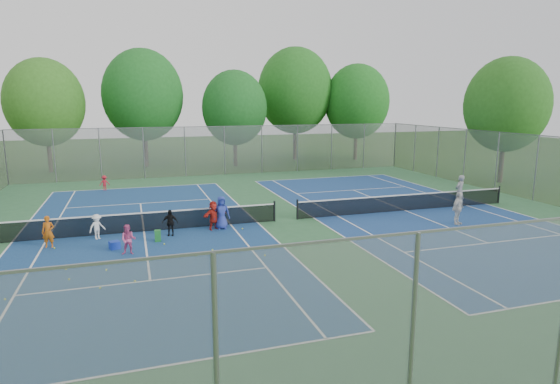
# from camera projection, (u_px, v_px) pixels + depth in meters

# --- Properties ---
(ground) EXTENTS (120.00, 120.00, 0.00)m
(ground) POSITION_uv_depth(u_px,v_px,m) (286.00, 220.00, 23.92)
(ground) COLOR #274F18
(ground) RESTS_ON ground
(court_pad) EXTENTS (32.00, 32.00, 0.01)m
(court_pad) POSITION_uv_depth(u_px,v_px,m) (286.00, 220.00, 23.92)
(court_pad) COLOR #30663C
(court_pad) RESTS_ON ground
(court_left) EXTENTS (10.97, 23.77, 0.01)m
(court_left) POSITION_uv_depth(u_px,v_px,m) (144.00, 232.00, 21.82)
(court_left) COLOR navy
(court_left) RESTS_ON court_pad
(court_right) EXTENTS (10.97, 23.77, 0.01)m
(court_right) POSITION_uv_depth(u_px,v_px,m) (405.00, 211.00, 26.02)
(court_right) COLOR navy
(court_right) RESTS_ON court_pad
(net_left) EXTENTS (12.87, 0.10, 0.91)m
(net_left) POSITION_uv_depth(u_px,v_px,m) (143.00, 222.00, 21.74)
(net_left) COLOR black
(net_left) RESTS_ON ground
(net_right) EXTENTS (12.87, 0.10, 0.91)m
(net_right) POSITION_uv_depth(u_px,v_px,m) (405.00, 203.00, 25.93)
(net_right) COLOR black
(net_right) RESTS_ON ground
(fence_north) EXTENTS (32.00, 0.10, 4.00)m
(fence_north) POSITION_uv_depth(u_px,v_px,m) (224.00, 151.00, 38.50)
(fence_north) COLOR gray
(fence_north) RESTS_ON ground
(fence_east) EXTENTS (0.10, 32.00, 4.00)m
(fence_east) POSITION_uv_depth(u_px,v_px,m) (536.00, 168.00, 28.34)
(fence_east) COLOR gray
(fence_east) RESTS_ON ground
(tree_nw) EXTENTS (6.40, 6.40, 9.58)m
(tree_nw) POSITION_uv_depth(u_px,v_px,m) (45.00, 103.00, 39.16)
(tree_nw) COLOR #443326
(tree_nw) RESTS_ON ground
(tree_nl) EXTENTS (7.20, 7.20, 10.69)m
(tree_nl) POSITION_uv_depth(u_px,v_px,m) (143.00, 95.00, 42.37)
(tree_nl) COLOR #443326
(tree_nl) RESTS_ON ground
(tree_nc) EXTENTS (6.00, 6.00, 8.85)m
(tree_nc) POSITION_uv_depth(u_px,v_px,m) (234.00, 108.00, 43.12)
(tree_nc) COLOR #443326
(tree_nc) RESTS_ON ground
(tree_nr) EXTENTS (7.60, 7.60, 11.42)m
(tree_nr) POSITION_uv_depth(u_px,v_px,m) (295.00, 91.00, 47.71)
(tree_nr) COLOR #443326
(tree_nr) RESTS_ON ground
(tree_ne) EXTENTS (6.60, 6.60, 9.77)m
(tree_ne) POSITION_uv_depth(u_px,v_px,m) (357.00, 102.00, 47.84)
(tree_ne) COLOR #443326
(tree_ne) RESTS_ON ground
(tree_side_e) EXTENTS (6.00, 6.00, 9.20)m
(tree_side_e) POSITION_uv_depth(u_px,v_px,m) (506.00, 105.00, 34.13)
(tree_side_e) COLOR #443326
(tree_side_e) RESTS_ON ground
(ball_crate) EXTENTS (0.49, 0.49, 0.33)m
(ball_crate) POSITION_uv_depth(u_px,v_px,m) (115.00, 245.00, 19.26)
(ball_crate) COLOR #1735B3
(ball_crate) RESTS_ON ground
(ball_hopper) EXTENTS (0.27, 0.27, 0.51)m
(ball_hopper) POSITION_uv_depth(u_px,v_px,m) (158.00, 236.00, 20.27)
(ball_hopper) COLOR #238332
(ball_hopper) RESTS_ON ground
(student_a) EXTENTS (0.54, 0.39, 1.35)m
(student_a) POSITION_uv_depth(u_px,v_px,m) (48.00, 232.00, 19.35)
(student_a) COLOR #BF5A12
(student_a) RESTS_ON ground
(student_b) EXTENTS (0.68, 0.58, 1.22)m
(student_b) POSITION_uv_depth(u_px,v_px,m) (128.00, 240.00, 18.49)
(student_b) COLOR #CE5089
(student_b) RESTS_ON ground
(student_c) EXTENTS (0.84, 0.74, 1.13)m
(student_c) POSITION_uv_depth(u_px,v_px,m) (97.00, 227.00, 20.56)
(student_c) COLOR white
(student_c) RESTS_ON ground
(student_d) EXTENTS (0.76, 0.46, 1.22)m
(student_d) POSITION_uv_depth(u_px,v_px,m) (170.00, 223.00, 21.08)
(student_d) COLOR black
(student_d) RESTS_ON ground
(student_e) EXTENTS (0.78, 0.51, 1.59)m
(student_e) POSITION_uv_depth(u_px,v_px,m) (221.00, 213.00, 22.18)
(student_e) COLOR #293A99
(student_e) RESTS_ON ground
(student_f) EXTENTS (1.33, 0.94, 1.39)m
(student_f) POSITION_uv_depth(u_px,v_px,m) (214.00, 215.00, 22.08)
(student_f) COLOR red
(student_f) RESTS_ON ground
(child_far_baseline) EXTENTS (0.67, 0.39, 1.04)m
(child_far_baseline) POSITION_uv_depth(u_px,v_px,m) (105.00, 183.00, 31.87)
(child_far_baseline) COLOR red
(child_far_baseline) RESTS_ON ground
(instructor) EXTENTS (0.79, 0.65, 1.86)m
(instructor) POSITION_uv_depth(u_px,v_px,m) (460.00, 191.00, 26.81)
(instructor) COLOR gray
(instructor) RESTS_ON ground
(teen_court_b) EXTENTS (1.04, 0.76, 1.64)m
(teen_court_b) POSITION_uv_depth(u_px,v_px,m) (458.00, 208.00, 22.97)
(teen_court_b) COLOR silver
(teen_court_b) RESTS_ON ground
(tennis_ball_0) EXTENTS (0.07, 0.07, 0.07)m
(tennis_ball_0) POSITION_uv_depth(u_px,v_px,m) (164.00, 244.00, 19.80)
(tennis_ball_0) COLOR #B9D331
(tennis_ball_0) RESTS_ON ground
(tennis_ball_1) EXTENTS (0.07, 0.07, 0.07)m
(tennis_ball_1) POSITION_uv_depth(u_px,v_px,m) (242.00, 229.00, 22.19)
(tennis_ball_1) COLOR yellow
(tennis_ball_1) RESTS_ON ground
(tennis_ball_2) EXTENTS (0.07, 0.07, 0.07)m
(tennis_ball_2) POSITION_uv_depth(u_px,v_px,m) (100.00, 288.00, 15.15)
(tennis_ball_2) COLOR #BEDD33
(tennis_ball_2) RESTS_ON ground
(tennis_ball_3) EXTENTS (0.07, 0.07, 0.07)m
(tennis_ball_3) POSITION_uv_depth(u_px,v_px,m) (54.00, 249.00, 19.24)
(tennis_ball_3) COLOR gold
(tennis_ball_3) RESTS_ON ground
(tennis_ball_4) EXTENTS (0.07, 0.07, 0.07)m
(tennis_ball_4) POSITION_uv_depth(u_px,v_px,m) (5.00, 300.00, 14.27)
(tennis_ball_4) COLOR #B1CE2F
(tennis_ball_4) RESTS_ON ground
(tennis_ball_5) EXTENTS (0.07, 0.07, 0.07)m
(tennis_ball_5) POSITION_uv_depth(u_px,v_px,m) (69.00, 280.00, 15.88)
(tennis_ball_5) COLOR #C4D732
(tennis_ball_5) RESTS_ON ground
(tennis_ball_6) EXTENTS (0.07, 0.07, 0.07)m
(tennis_ball_6) POSITION_uv_depth(u_px,v_px,m) (135.00, 282.00, 15.73)
(tennis_ball_6) COLOR #CDE435
(tennis_ball_6) RESTS_ON ground
(tennis_ball_7) EXTENTS (0.07, 0.07, 0.07)m
(tennis_ball_7) POSITION_uv_depth(u_px,v_px,m) (196.00, 256.00, 18.33)
(tennis_ball_7) COLOR #B8E234
(tennis_ball_7) RESTS_ON ground
(tennis_ball_8) EXTENTS (0.07, 0.07, 0.07)m
(tennis_ball_8) POSITION_uv_depth(u_px,v_px,m) (212.00, 250.00, 19.01)
(tennis_ball_8) COLOR #CDE836
(tennis_ball_8) RESTS_ON ground
(tennis_ball_9) EXTENTS (0.07, 0.07, 0.07)m
(tennis_ball_9) POSITION_uv_depth(u_px,v_px,m) (66.00, 270.00, 16.82)
(tennis_ball_9) COLOR gold
(tennis_ball_9) RESTS_ON ground
(tennis_ball_10) EXTENTS (0.07, 0.07, 0.07)m
(tennis_ball_10) POSITION_uv_depth(u_px,v_px,m) (106.00, 270.00, 16.76)
(tennis_ball_10) COLOR #D1F238
(tennis_ball_10) RESTS_ON ground
(tennis_ball_11) EXTENTS (0.07, 0.07, 0.07)m
(tennis_ball_11) POSITION_uv_depth(u_px,v_px,m) (265.00, 256.00, 18.36)
(tennis_ball_11) COLOR #C8E535
(tennis_ball_11) RESTS_ON ground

